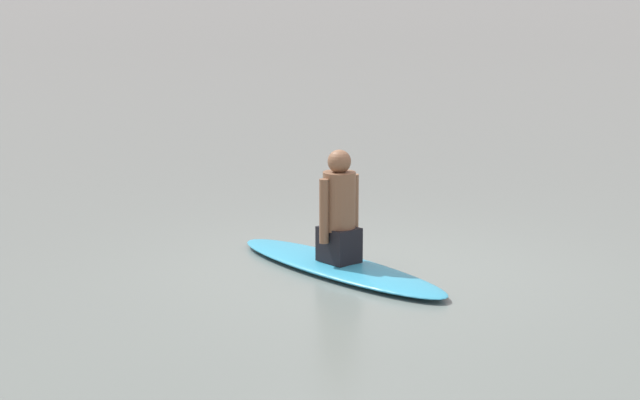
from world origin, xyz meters
The scene contains 3 objects.
ground_plane centered at (0.00, 0.00, 0.00)m, with size 400.00×400.00×0.00m, color slate.
surfboard centered at (-0.13, 0.22, 0.05)m, with size 2.73×0.66×0.10m, color #339EC6.
person_paddler centered at (-0.13, 0.22, 0.58)m, with size 0.44×0.45×1.06m.
Camera 1 is at (-10.06, -1.19, 2.79)m, focal length 62.27 mm.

